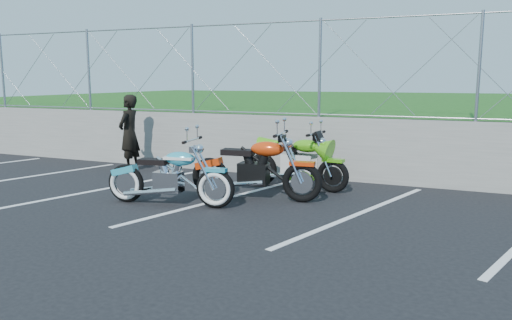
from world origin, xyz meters
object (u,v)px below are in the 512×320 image
at_px(person_standing, 129,133).
at_px(sportbike_green, 298,164).
at_px(cruiser_turquoise, 171,179).
at_px(naked_orange, 257,171).

bearing_deg(person_standing, sportbike_green, 80.67).
bearing_deg(sportbike_green, cruiser_turquoise, -119.50).
bearing_deg(cruiser_turquoise, naked_orange, 31.85).
bearing_deg(person_standing, naked_orange, 64.34).
height_order(cruiser_turquoise, naked_orange, naked_orange).
distance_m(sportbike_green, person_standing, 4.15).
height_order(sportbike_green, person_standing, person_standing).
xyz_separation_m(naked_orange, sportbike_green, (0.39, 1.09, -0.03)).
height_order(naked_orange, person_standing, person_standing).
relative_size(sportbike_green, person_standing, 1.22).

